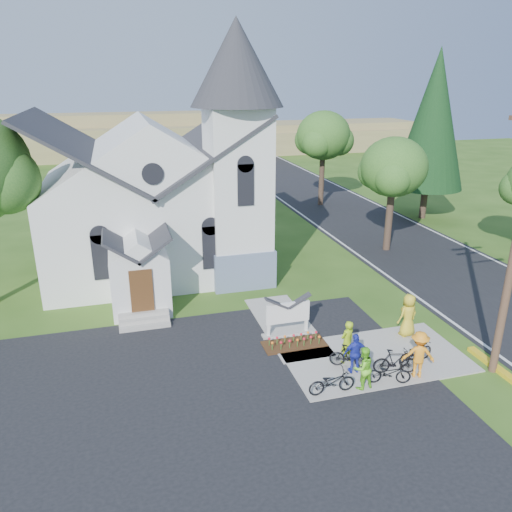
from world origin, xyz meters
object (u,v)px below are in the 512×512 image
object	(u,v)px
cyclist_4	(408,315)
bike_4	(415,352)
cyclist_3	(419,354)
bike_2	(389,373)
cyclist_0	(347,342)
cyclist_1	(363,368)
bike_3	(395,361)
cyclist_2	(355,353)
bike_0	(332,382)
church_sign	(288,313)
bike_1	(350,356)

from	to	relation	value
cyclist_4	bike_4	size ratio (longest dim) A/B	1.13
cyclist_3	bike_4	xyz separation A→B (m)	(0.45, 0.82, -0.46)
bike_2	bike_4	bearing A→B (deg)	-43.42
cyclist_0	cyclist_1	distance (m)	1.71
bike_3	bike_2	bearing A→B (deg)	146.58
cyclist_2	cyclist_3	world-z (taller)	cyclist_3
cyclist_0	bike_0	xyz separation A→B (m)	(-1.35, -1.70, -0.42)
bike_2	bike_3	size ratio (longest dim) A/B	0.96
cyclist_1	cyclist_4	distance (m)	4.63
church_sign	cyclist_4	size ratio (longest dim) A/B	1.18
bike_3	cyclist_4	size ratio (longest dim) A/B	0.88
cyclist_4	church_sign	bearing A→B (deg)	-28.48
church_sign	cyclist_3	world-z (taller)	cyclist_3
cyclist_3	bike_3	xyz separation A→B (m)	(-0.69, 0.37, -0.40)
bike_1	bike_3	bearing A→B (deg)	-96.79
cyclist_1	cyclist_3	bearing A→B (deg)	175.24
cyclist_3	cyclist_4	distance (m)	3.09
bike_0	cyclist_4	size ratio (longest dim) A/B	0.90
bike_2	bike_0	bearing A→B (deg)	107.02
church_sign	bike_3	world-z (taller)	church_sign
bike_3	cyclist_4	world-z (taller)	cyclist_4
cyclist_0	bike_1	bearing A→B (deg)	66.24
cyclist_1	cyclist_4	bearing A→B (deg)	-148.75
cyclist_2	church_sign	bearing A→B (deg)	-63.69
bike_0	cyclist_2	size ratio (longest dim) A/B	1.08
cyclist_3	bike_4	world-z (taller)	cyclist_3
cyclist_1	bike_1	xyz separation A→B (m)	(0.17, 1.35, -0.34)
bike_0	cyclist_3	world-z (taller)	cyclist_3
bike_4	bike_2	bearing A→B (deg)	106.19
bike_2	cyclist_4	xyz separation A→B (m)	(2.54, 2.94, 0.52)
cyclist_2	bike_3	bearing A→B (deg)	164.80
cyclist_0	bike_0	world-z (taller)	cyclist_0
bike_1	cyclist_2	distance (m)	0.50
church_sign	bike_2	world-z (taller)	church_sign
bike_1	cyclist_2	bearing A→B (deg)	-153.11
cyclist_3	bike_1	bearing A→B (deg)	-8.84
bike_1	cyclist_4	xyz separation A→B (m)	(3.40, 1.58, 0.48)
bike_1	cyclist_3	xyz separation A→B (m)	(2.10, -1.22, 0.43)
cyclist_0	bike_3	distance (m)	1.88
cyclist_2	bike_3	xyz separation A→B (m)	(1.40, -0.47, -0.29)
bike_0	bike_3	size ratio (longest dim) A/B	1.02
bike_2	cyclist_2	bearing A→B (deg)	58.08
cyclist_0	bike_1	xyz separation A→B (m)	(-0.02, -0.34, -0.41)
bike_4	cyclist_3	bearing A→B (deg)	138.08
cyclist_0	bike_0	bearing A→B (deg)	31.06
church_sign	cyclist_3	distance (m)	5.54
bike_3	cyclist_2	bearing A→B (deg)	85.72
church_sign	bike_3	bearing A→B (deg)	-53.91
bike_1	cyclist_3	distance (m)	2.47
bike_1	bike_3	world-z (taller)	bike_3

